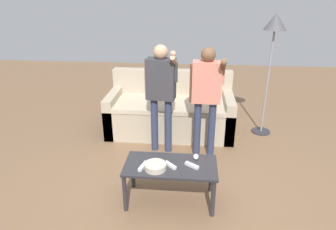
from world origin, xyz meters
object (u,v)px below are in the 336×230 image
object	(u,v)px
player_center	(161,87)
snack_bowl	(155,166)
coffee_table	(170,170)
game_remote_wand_spare	(192,165)
player_right	(206,90)
game_remote_nunchuk	(196,157)
game_remote_wand_near	(170,165)
game_remote_wand_far	(143,166)
floor_lamp	(274,33)
couch	(171,112)

from	to	relation	value
player_center	snack_bowl	bearing A→B (deg)	-86.58
coffee_table	player_center	distance (m)	1.19
snack_bowl	game_remote_wand_spare	size ratio (longest dim) A/B	1.47
player_right	game_remote_nunchuk	bearing A→B (deg)	-97.22
game_remote_wand_near	game_remote_wand_far	distance (m)	0.27
floor_lamp	game_remote_wand_spare	bearing A→B (deg)	-120.98
coffee_table	game_remote_wand_far	bearing A→B (deg)	-163.88
snack_bowl	player_right	xyz separation A→B (m)	(0.50, 1.09, 0.43)
game_remote_nunchuk	game_remote_wand_near	bearing A→B (deg)	-145.67
snack_bowl	game_remote_wand_near	bearing A→B (deg)	21.68
couch	snack_bowl	world-z (taller)	couch
player_right	game_remote_wand_near	size ratio (longest dim) A/B	10.98
game_remote_nunchuk	player_center	xyz separation A→B (m)	(-0.46, 0.91, 0.45)
floor_lamp	game_remote_nunchuk	bearing A→B (deg)	-122.39
game_remote_nunchuk	player_right	size ratio (longest dim) A/B	0.06
game_remote_wand_far	game_remote_wand_near	bearing A→B (deg)	8.83
couch	floor_lamp	xyz separation A→B (m)	(1.41, 0.05, 1.19)
couch	game_remote_wand_far	distance (m)	1.77
coffee_table	game_remote_wand_near	distance (m)	0.09
game_remote_wand_spare	game_remote_wand_far	bearing A→B (deg)	-173.13
couch	player_center	xyz separation A→B (m)	(-0.07, -0.64, 0.60)
couch	game_remote_wand_near	world-z (taller)	couch
game_remote_wand_spare	game_remote_wand_near	bearing A→B (deg)	-175.62
player_center	game_remote_wand_far	bearing A→B (deg)	-92.91
couch	snack_bowl	xyz separation A→B (m)	(-0.00, -1.78, 0.16)
couch	coffee_table	world-z (taller)	couch
couch	floor_lamp	size ratio (longest dim) A/B	1.06
couch	game_remote_wand_spare	size ratio (longest dim) A/B	12.81
snack_bowl	player_right	size ratio (longest dim) A/B	0.15
floor_lamp	game_remote_wand_near	distance (m)	2.42
game_remote_nunchuk	snack_bowl	bearing A→B (deg)	-149.94
game_remote_wand_near	game_remote_wand_spare	world-z (taller)	same
coffee_table	player_right	bearing A→B (deg)	69.89
floor_lamp	game_remote_wand_far	distance (m)	2.60
couch	game_remote_wand_near	bearing A→B (deg)	-85.33
coffee_table	game_remote_wand_far	size ratio (longest dim) A/B	5.55
game_remote_nunchuk	player_right	world-z (taller)	player_right
floor_lamp	snack_bowl	bearing A→B (deg)	-127.63
player_right	coffee_table	bearing A→B (deg)	-110.11
snack_bowl	player_center	size ratio (longest dim) A/B	0.15
game_remote_nunchuk	game_remote_wand_near	size ratio (longest dim) A/B	0.67
coffee_table	floor_lamp	xyz separation A→B (m)	(1.27, 1.74, 1.12)
snack_bowl	game_remote_wand_near	xyz separation A→B (m)	(0.14, 0.06, -0.01)
snack_bowl	game_remote_wand_far	distance (m)	0.13
coffee_table	player_right	size ratio (longest dim) A/B	0.65
game_remote_wand_spare	player_right	bearing A→B (deg)	81.73
couch	game_remote_nunchuk	xyz separation A→B (m)	(0.39, -1.55, 0.15)
player_center	game_remote_wand_spare	size ratio (longest dim) A/B	9.93
coffee_table	player_center	world-z (taller)	player_center
couch	coffee_table	size ratio (longest dim) A/B	2.01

